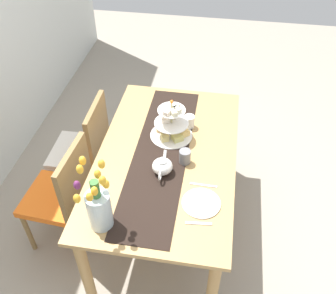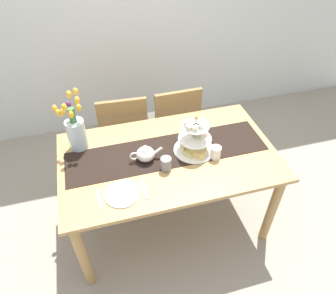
{
  "view_description": "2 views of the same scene",
  "coord_description": "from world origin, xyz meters",
  "px_view_note": "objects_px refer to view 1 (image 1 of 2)",
  "views": [
    {
      "loc": [
        -1.8,
        -0.31,
        2.5
      ],
      "look_at": [
        0.03,
        -0.0,
        0.8
      ],
      "focal_mm": 40.03,
      "sensor_mm": 36.0,
      "label": 1
    },
    {
      "loc": [
        -0.44,
        -1.57,
        2.3
      ],
      "look_at": [
        -0.01,
        -0.02,
        0.86
      ],
      "focal_mm": 33.1,
      "sensor_mm": 36.0,
      "label": 2
    }
  ],
  "objects_px": {
    "tulip_vase": "(98,205)",
    "dining_table": "(167,166)",
    "tiered_cake_stand": "(172,126)",
    "mug_white_text": "(189,122)",
    "teapot": "(162,166)",
    "dinner_plate_left": "(201,203)",
    "chair_left": "(64,193)",
    "mug_grey": "(185,157)",
    "knife_left": "(204,185)",
    "fork_left": "(199,223)",
    "chair_right": "(86,147)"
  },
  "relations": [
    {
      "from": "tulip_vase",
      "to": "dining_table",
      "type": "bearing_deg",
      "value": -23.49
    },
    {
      "from": "dining_table",
      "to": "tiered_cake_stand",
      "type": "bearing_deg",
      "value": -0.48
    },
    {
      "from": "mug_white_text",
      "to": "teapot",
      "type": "bearing_deg",
      "value": 167.19
    },
    {
      "from": "tulip_vase",
      "to": "dinner_plate_left",
      "type": "bearing_deg",
      "value": -66.66
    },
    {
      "from": "chair_left",
      "to": "tiered_cake_stand",
      "type": "relative_size",
      "value": 2.99
    },
    {
      "from": "mug_white_text",
      "to": "dining_table",
      "type": "bearing_deg",
      "value": 160.69
    },
    {
      "from": "tulip_vase",
      "to": "mug_grey",
      "type": "xyz_separation_m",
      "value": [
        0.56,
        -0.4,
        -0.11
      ]
    },
    {
      "from": "tiered_cake_stand",
      "to": "teapot",
      "type": "relative_size",
      "value": 1.28
    },
    {
      "from": "tulip_vase",
      "to": "knife_left",
      "type": "xyz_separation_m",
      "value": [
        0.38,
        -0.54,
        -0.16
      ]
    },
    {
      "from": "dinner_plate_left",
      "to": "fork_left",
      "type": "relative_size",
      "value": 1.53
    },
    {
      "from": "tiered_cake_stand",
      "to": "mug_grey",
      "type": "relative_size",
      "value": 3.2
    },
    {
      "from": "teapot",
      "to": "dinner_plate_left",
      "type": "distance_m",
      "value": 0.35
    },
    {
      "from": "tulip_vase",
      "to": "knife_left",
      "type": "bearing_deg",
      "value": -54.97
    },
    {
      "from": "dinner_plate_left",
      "to": "mug_white_text",
      "type": "bearing_deg",
      "value": 12.89
    },
    {
      "from": "chair_right",
      "to": "tulip_vase",
      "type": "relative_size",
      "value": 1.99
    },
    {
      "from": "teapot",
      "to": "fork_left",
      "type": "distance_m",
      "value": 0.45
    },
    {
      "from": "teapot",
      "to": "dining_table",
      "type": "bearing_deg",
      "value": 0.0
    },
    {
      "from": "chair_left",
      "to": "dinner_plate_left",
      "type": "relative_size",
      "value": 3.96
    },
    {
      "from": "teapot",
      "to": "tiered_cake_stand",
      "type": "bearing_deg",
      "value": -0.25
    },
    {
      "from": "knife_left",
      "to": "chair_left",
      "type": "bearing_deg",
      "value": 89.95
    },
    {
      "from": "dining_table",
      "to": "chair_right",
      "type": "bearing_deg",
      "value": 70.36
    },
    {
      "from": "chair_right",
      "to": "knife_left",
      "type": "relative_size",
      "value": 5.35
    },
    {
      "from": "tulip_vase",
      "to": "mug_white_text",
      "type": "relative_size",
      "value": 4.82
    },
    {
      "from": "teapot",
      "to": "dinner_plate_left",
      "type": "xyz_separation_m",
      "value": [
        -0.21,
        -0.27,
        -0.05
      ]
    },
    {
      "from": "dinner_plate_left",
      "to": "mug_white_text",
      "type": "height_order",
      "value": "mug_white_text"
    },
    {
      "from": "tulip_vase",
      "to": "mug_grey",
      "type": "height_order",
      "value": "tulip_vase"
    },
    {
      "from": "chair_left",
      "to": "mug_white_text",
      "type": "distance_m",
      "value": 1.02
    },
    {
      "from": "dining_table",
      "to": "tiered_cake_stand",
      "type": "relative_size",
      "value": 5.15
    },
    {
      "from": "mug_grey",
      "to": "dinner_plate_left",
      "type": "bearing_deg",
      "value": -156.64
    },
    {
      "from": "fork_left",
      "to": "dining_table",
      "type": "bearing_deg",
      "value": 27.08
    },
    {
      "from": "tiered_cake_stand",
      "to": "teapot",
      "type": "bearing_deg",
      "value": 179.75
    },
    {
      "from": "fork_left",
      "to": "mug_grey",
      "type": "bearing_deg",
      "value": 16.68
    },
    {
      "from": "tulip_vase",
      "to": "mug_white_text",
      "type": "height_order",
      "value": "tulip_vase"
    },
    {
      "from": "chair_left",
      "to": "knife_left",
      "type": "bearing_deg",
      "value": -90.05
    },
    {
      "from": "dining_table",
      "to": "dinner_plate_left",
      "type": "bearing_deg",
      "value": -144.84
    },
    {
      "from": "dinner_plate_left",
      "to": "mug_grey",
      "type": "distance_m",
      "value": 0.36
    },
    {
      "from": "fork_left",
      "to": "knife_left",
      "type": "bearing_deg",
      "value": 0.0
    },
    {
      "from": "dining_table",
      "to": "dinner_plate_left",
      "type": "height_order",
      "value": "dinner_plate_left"
    },
    {
      "from": "fork_left",
      "to": "teapot",
      "type": "bearing_deg",
      "value": 37.03
    },
    {
      "from": "chair_right",
      "to": "tulip_vase",
      "type": "xyz_separation_m",
      "value": [
        -0.86,
        -0.42,
        0.42
      ]
    },
    {
      "from": "tulip_vase",
      "to": "teapot",
      "type": "bearing_deg",
      "value": -31.0
    },
    {
      "from": "dining_table",
      "to": "dinner_plate_left",
      "type": "distance_m",
      "value": 0.48
    },
    {
      "from": "teapot",
      "to": "mug_grey",
      "type": "bearing_deg",
      "value": -48.03
    },
    {
      "from": "dining_table",
      "to": "teapot",
      "type": "distance_m",
      "value": 0.24
    },
    {
      "from": "dining_table",
      "to": "knife_left",
      "type": "bearing_deg",
      "value": -131.46
    },
    {
      "from": "teapot",
      "to": "mug_grey",
      "type": "distance_m",
      "value": 0.17
    },
    {
      "from": "tiered_cake_stand",
      "to": "knife_left",
      "type": "bearing_deg",
      "value": -148.22
    },
    {
      "from": "tulip_vase",
      "to": "dinner_plate_left",
      "type": "height_order",
      "value": "tulip_vase"
    },
    {
      "from": "fork_left",
      "to": "dinner_plate_left",
      "type": "bearing_deg",
      "value": 0.0
    },
    {
      "from": "knife_left",
      "to": "mug_white_text",
      "type": "height_order",
      "value": "mug_white_text"
    }
  ]
}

